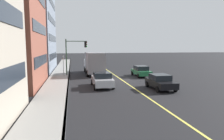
{
  "coord_description": "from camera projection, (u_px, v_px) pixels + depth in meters",
  "views": [
    {
      "loc": [
        -24.6,
        6.17,
        4.29
      ],
      "look_at": [
        -2.1,
        1.73,
        1.58
      ],
      "focal_mm": 32.66,
      "sensor_mm": 36.0,
      "label": 1
    }
  ],
  "objects": [
    {
      "name": "truck_gray",
      "position": [
        94.0,
        63.0,
        30.96
      ],
      "size": [
        8.06,
        2.64,
        3.33
      ],
      "color": "silver",
      "rests_on": "ground"
    },
    {
      "name": "ground",
      "position": [
        122.0,
        80.0,
        25.66
      ],
      "size": [
        200.0,
        200.0,
        0.0
      ],
      "primitive_type": "plane",
      "color": "black"
    },
    {
      "name": "sidewalk_slab",
      "position": [
        58.0,
        82.0,
        24.13
      ],
      "size": [
        80.0,
        2.7,
        0.15
      ],
      "primitive_type": "cube",
      "color": "gray",
      "rests_on": "ground"
    },
    {
      "name": "traffic_light_mast",
      "position": [
        75.0,
        51.0,
        29.5
      ],
      "size": [
        0.28,
        3.12,
        5.28
      ],
      "color": "#1E3823",
      "rests_on": "ground"
    },
    {
      "name": "curb_edge",
      "position": [
        68.0,
        81.0,
        24.38
      ],
      "size": [
        80.0,
        0.16,
        0.15
      ],
      "primitive_type": "cube",
      "color": "slate",
      "rests_on": "ground"
    },
    {
      "name": "building_glass_right",
      "position": [
        11.0,
        29.0,
        34.97
      ],
      "size": [
        15.59,
        13.85,
        14.44
      ],
      "color": "slate",
      "rests_on": "ground"
    },
    {
      "name": "car_black",
      "position": [
        160.0,
        82.0,
        20.29
      ],
      "size": [
        4.0,
        2.01,
        1.47
      ],
      "color": "black",
      "rests_on": "ground"
    },
    {
      "name": "lane_stripe_center",
      "position": [
        122.0,
        80.0,
        25.66
      ],
      "size": [
        80.0,
        0.16,
        0.01
      ],
      "primitive_type": "cube",
      "color": "#D8CC4C",
      "rests_on": "ground"
    },
    {
      "name": "car_green",
      "position": [
        141.0,
        71.0,
        28.89
      ],
      "size": [
        4.22,
        1.95,
        1.5
      ],
      "color": "#1E6038",
      "rests_on": "ground"
    },
    {
      "name": "car_silver",
      "position": [
        102.0,
        80.0,
        21.33
      ],
      "size": [
        4.21,
        2.06,
        1.56
      ],
      "color": "#A8AAB2",
      "rests_on": "ground"
    },
    {
      "name": "street_sign_post",
      "position": [
        63.0,
        63.0,
        30.65
      ],
      "size": [
        0.6,
        0.08,
        2.93
      ],
      "color": "slate",
      "rests_on": "ground"
    }
  ]
}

